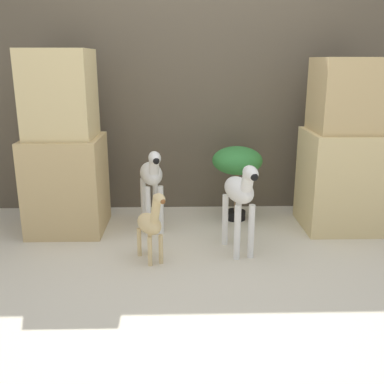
% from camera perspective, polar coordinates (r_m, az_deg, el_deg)
% --- Properties ---
extents(ground_plane, '(14.00, 14.00, 0.00)m').
position_cam_1_polar(ground_plane, '(3.11, 2.22, -9.22)').
color(ground_plane, beige).
extents(wall_back, '(6.40, 0.08, 2.20)m').
position_cam_1_polar(wall_back, '(4.11, 1.24, 13.04)').
color(wall_back, brown).
rests_on(wall_back, ground_plane).
extents(rock_pillar_left, '(0.59, 0.59, 1.43)m').
position_cam_1_polar(rock_pillar_left, '(3.70, -15.92, 5.09)').
color(rock_pillar_left, tan).
rests_on(rock_pillar_left, ground_plane).
extents(rock_pillar_right, '(0.59, 0.59, 1.36)m').
position_cam_1_polar(rock_pillar_right, '(3.81, 18.60, 4.90)').
color(rock_pillar_right, '#DBC184').
rests_on(rock_pillar_right, ground_plane).
extents(zebra_right, '(0.25, 0.51, 0.69)m').
position_cam_1_polar(zebra_right, '(3.17, 6.13, -0.33)').
color(zebra_right, white).
rests_on(zebra_right, ground_plane).
extents(zebra_left, '(0.25, 0.51, 0.69)m').
position_cam_1_polar(zebra_left, '(3.62, -5.14, 1.83)').
color(zebra_left, white).
rests_on(zebra_left, ground_plane).
extents(giraffe_figurine, '(0.26, 0.37, 0.53)m').
position_cam_1_polar(giraffe_figurine, '(3.07, -5.27, -3.96)').
color(giraffe_figurine, '#E0C184').
rests_on(giraffe_figurine, ground_plane).
extents(potted_palm_front, '(0.42, 0.42, 0.64)m').
position_cam_1_polar(potted_palm_front, '(3.83, 5.76, 3.62)').
color(potted_palm_front, black).
rests_on(potted_palm_front, ground_plane).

